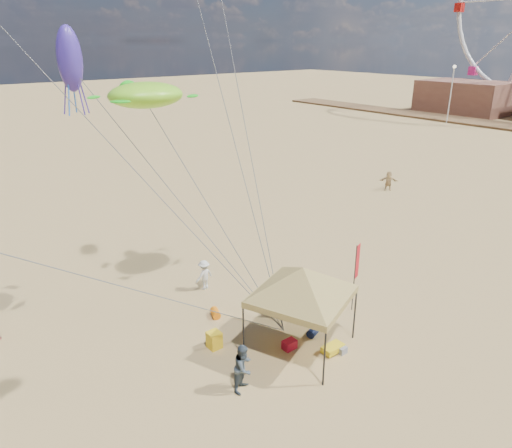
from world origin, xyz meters
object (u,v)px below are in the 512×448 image
object	(u,v)px
feather_flag	(356,266)
cooler_red	(289,345)
beach_cart	(333,348)
cooler_blue	(297,292)
person_near_a	(298,296)
canopy_tent	(303,271)
person_near_c	(204,275)
lamp_north	(452,85)
chair_green	(309,310)
person_near_b	(244,367)
person_far_c	(389,181)
chair_yellow	(214,340)

from	to	relation	value
feather_flag	cooler_red	world-z (taller)	feather_flag
beach_cart	feather_flag	bearing A→B (deg)	27.94
cooler_blue	person_near_a	xyz separation A→B (m)	(-1.14, -1.25, 0.72)
canopy_tent	feather_flag	distance (m)	4.22
person_near_c	lamp_north	distance (m)	59.82
chair_green	beach_cart	size ratio (longest dim) A/B	0.78
chair_green	person_near_c	size ratio (longest dim) A/B	0.46
chair_green	beach_cart	xyz separation A→B (m)	(-1.08, -2.44, -0.15)
cooler_blue	lamp_north	distance (m)	58.23
beach_cart	cooler_blue	bearing A→B (deg)	64.43
cooler_red	person_near_c	distance (m)	6.28
cooler_red	beach_cart	world-z (taller)	cooler_red
chair_green	person_near_b	world-z (taller)	person_near_b
canopy_tent	cooler_blue	bearing A→B (deg)	48.36
person_far_c	cooler_blue	bearing A→B (deg)	-107.64
chair_green	person_far_c	distance (m)	20.99
canopy_tent	person_near_b	bearing A→B (deg)	-170.70
canopy_tent	cooler_red	distance (m)	3.25
person_near_a	person_near_b	size ratio (longest dim) A/B	1.01
feather_flag	cooler_red	distance (m)	4.80
feather_flag	person_near_c	xyz separation A→B (m)	(-4.33, 5.80, -1.37)
cooler_blue	person_near_b	xyz separation A→B (m)	(-5.98, -3.62, 0.71)
canopy_tent	cooler_blue	xyz separation A→B (m)	(2.75, 3.10, -3.22)
feather_flag	chair_green	distance (m)	2.87
canopy_tent	person_near_a	distance (m)	3.51
chair_green	cooler_blue	bearing A→B (deg)	62.11
beach_cart	chair_yellow	bearing A→B (deg)	137.22
cooler_red	person_near_b	size ratio (longest dim) A/B	0.30
beach_cart	lamp_north	bearing A→B (deg)	26.82
chair_green	chair_yellow	distance (m)	4.59
person_far_c	beach_cart	bearing A→B (deg)	-100.22
cooler_red	chair_green	size ratio (longest dim) A/B	0.77
canopy_tent	person_far_c	world-z (taller)	canopy_tent
canopy_tent	lamp_north	xyz separation A→B (m)	(55.72, 26.71, 2.10)
person_near_c	person_far_c	size ratio (longest dim) A/B	0.96
cooler_red	person_far_c	distance (m)	23.54
beach_cart	lamp_north	world-z (taller)	lamp_north
person_near_b	person_far_c	distance (m)	26.36
cooler_blue	person_near_a	bearing A→B (deg)	-132.32
person_near_b	person_far_c	size ratio (longest dim) A/B	1.13
person_near_b	chair_green	bearing A→B (deg)	-4.76
beach_cart	person_near_b	xyz separation A→B (m)	(-3.98, 0.54, 0.70)
feather_flag	chair_green	bearing A→B (deg)	160.75
person_near_c	person_far_c	world-z (taller)	person_far_c
person_far_c	cooler_red	bearing A→B (deg)	-104.30
cooler_red	person_far_c	bearing A→B (deg)	27.48
person_near_b	person_far_c	xyz separation A→B (m)	(23.69, 11.56, -0.10)
feather_flag	cooler_blue	xyz separation A→B (m)	(-1.21, 2.47, -1.94)
chair_yellow	chair_green	bearing A→B (deg)	-9.37
cooler_blue	cooler_red	bearing A→B (deg)	-137.25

